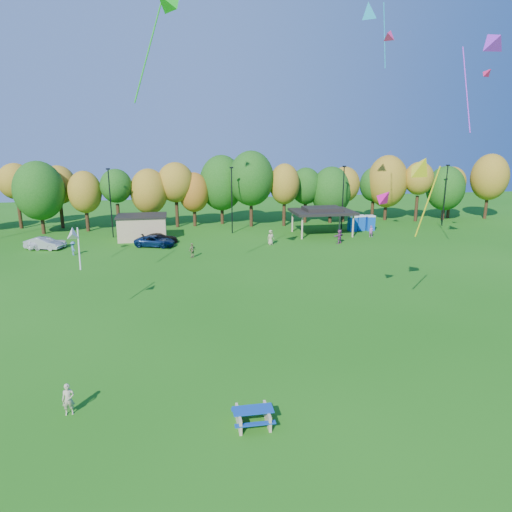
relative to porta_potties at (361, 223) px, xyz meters
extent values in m
plane|color=#19600F|center=(-20.38, -38.59, -1.10)|extent=(160.00, 160.00, 0.00)
cylinder|color=black|center=(-48.41, 10.33, 0.96)|extent=(0.50, 0.50, 4.12)
ellipsoid|color=olive|center=(-48.41, 10.33, 5.76)|extent=(4.78, 4.78, 5.18)
cylinder|color=black|center=(-44.13, 5.60, 0.68)|extent=(0.50, 0.50, 3.56)
ellipsoid|color=#144C0F|center=(-44.13, 5.60, 4.84)|extent=(6.62, 6.62, 8.00)
cylinder|color=black|center=(-42.50, 9.66, 0.80)|extent=(0.50, 0.50, 3.79)
ellipsoid|color=olive|center=(-42.50, 9.66, 5.22)|extent=(4.94, 4.94, 5.58)
cylinder|color=black|center=(-38.39, 6.42, 0.57)|extent=(0.50, 0.50, 3.34)
ellipsoid|color=olive|center=(-38.39, 6.42, 4.47)|extent=(4.61, 4.61, 5.88)
cylinder|color=black|center=(-34.10, 6.25, 0.81)|extent=(0.50, 0.50, 3.82)
ellipsoid|color=#144C0F|center=(-34.10, 6.25, 5.26)|extent=(4.43, 4.43, 4.73)
cylinder|color=black|center=(-29.68, 6.91, 0.53)|extent=(0.50, 0.50, 3.25)
ellipsoid|color=olive|center=(-29.68, 6.91, 4.32)|extent=(5.33, 5.33, 6.53)
cylinder|color=black|center=(-25.83, 7.48, 0.88)|extent=(0.50, 0.50, 3.96)
ellipsoid|color=olive|center=(-25.83, 7.48, 5.51)|extent=(5.31, 5.31, 5.82)
cylinder|color=black|center=(-23.23, 7.75, 0.43)|extent=(0.50, 0.50, 3.05)
ellipsoid|color=#995914|center=(-23.23, 7.75, 3.98)|extent=(4.54, 4.54, 5.87)
cylinder|color=black|center=(-18.96, 8.94, 0.79)|extent=(0.50, 0.50, 3.77)
ellipsoid|color=#144C0F|center=(-18.96, 8.94, 5.19)|extent=(6.69, 6.69, 8.35)
cylinder|color=black|center=(-14.92, 5.94, 1.04)|extent=(0.50, 0.50, 4.28)
ellipsoid|color=#144C0F|center=(-14.92, 5.94, 6.04)|extent=(6.64, 6.64, 8.01)
cylinder|color=black|center=(-9.96, 5.62, 0.78)|extent=(0.50, 0.50, 3.76)
ellipsoid|color=olive|center=(-9.96, 5.62, 5.17)|extent=(4.49, 4.49, 6.02)
cylinder|color=black|center=(-6.09, 7.66, 0.62)|extent=(0.50, 0.50, 3.43)
ellipsoid|color=#144C0F|center=(-6.09, 7.66, 4.62)|extent=(4.77, 4.77, 5.63)
cylinder|color=black|center=(-2.27, 6.80, 0.38)|extent=(0.50, 0.50, 2.95)
ellipsoid|color=#144C0F|center=(-2.27, 6.80, 3.83)|extent=(6.14, 6.14, 7.54)
cylinder|color=black|center=(0.01, 7.27, 0.66)|extent=(0.50, 0.50, 3.52)
ellipsoid|color=olive|center=(0.01, 7.27, 4.77)|extent=(4.78, 4.78, 5.53)
cylinder|color=black|center=(5.68, 8.92, 0.60)|extent=(0.50, 0.50, 3.39)
ellipsoid|color=#144C0F|center=(5.68, 8.92, 4.55)|extent=(4.54, 4.54, 5.46)
cylinder|color=black|center=(7.32, 7.64, 0.76)|extent=(0.50, 0.50, 3.72)
ellipsoid|color=olive|center=(7.32, 7.64, 5.10)|extent=(6.32, 6.32, 8.24)
cylinder|color=black|center=(11.61, 5.68, 0.93)|extent=(0.50, 0.50, 4.06)
ellipsoid|color=olive|center=(11.61, 5.68, 5.67)|extent=(4.50, 4.50, 5.13)
cylinder|color=black|center=(16.69, 6.21, 0.43)|extent=(0.50, 0.50, 3.05)
ellipsoid|color=#144C0F|center=(16.69, 6.21, 3.99)|extent=(5.97, 5.97, 7.05)
cylinder|color=black|center=(18.61, 7.76, 0.68)|extent=(0.50, 0.50, 3.55)
ellipsoid|color=olive|center=(18.61, 7.76, 4.83)|extent=(4.60, 4.60, 4.99)
cylinder|color=black|center=(24.13, 5.92, 0.94)|extent=(0.50, 0.50, 4.07)
ellipsoid|color=olive|center=(24.13, 5.92, 5.68)|extent=(5.83, 5.83, 7.42)
cylinder|color=black|center=(-34.38, 1.41, 3.40)|extent=(0.16, 0.16, 9.00)
cube|color=black|center=(-34.38, 1.41, 7.90)|extent=(0.50, 0.25, 0.18)
cylinder|color=black|center=(-18.38, 1.41, 3.40)|extent=(0.16, 0.16, 9.00)
cube|color=black|center=(-18.38, 1.41, 7.90)|extent=(0.50, 0.25, 0.18)
cylinder|color=black|center=(-2.38, 1.41, 3.40)|extent=(0.16, 0.16, 9.00)
cube|color=black|center=(-2.38, 1.41, 7.90)|extent=(0.50, 0.25, 0.18)
cylinder|color=black|center=(13.62, 1.41, 3.40)|extent=(0.16, 0.16, 9.00)
cube|color=black|center=(13.62, 1.41, 7.90)|extent=(0.50, 0.25, 0.18)
cube|color=tan|center=(-30.38, -0.59, 0.40)|extent=(6.00, 4.00, 3.00)
cube|color=black|center=(-30.38, -0.59, 2.03)|extent=(6.30, 4.30, 0.25)
cylinder|color=tan|center=(-9.88, -4.09, 0.40)|extent=(0.24, 0.24, 3.00)
cylinder|color=tan|center=(-2.88, -4.09, 0.40)|extent=(0.24, 0.24, 3.00)
cylinder|color=tan|center=(-9.88, 0.91, 0.40)|extent=(0.24, 0.24, 3.00)
cylinder|color=tan|center=(-2.88, 0.91, 0.40)|extent=(0.24, 0.24, 3.00)
cube|color=black|center=(-6.38, -1.59, 2.05)|extent=(8.20, 6.20, 0.35)
cube|color=black|center=(-6.38, -1.59, 2.45)|extent=(5.00, 3.50, 0.45)
cube|color=#0E49B6|center=(-1.30, -0.05, -0.10)|extent=(1.10, 1.10, 2.00)
cube|color=silver|center=(-1.30, -0.05, 0.99)|extent=(1.15, 1.15, 0.18)
cube|color=#0E49B6|center=(0.00, 0.20, -0.10)|extent=(1.10, 1.10, 2.00)
cube|color=silver|center=(0.00, 0.20, 0.99)|extent=(1.15, 1.15, 0.18)
cube|color=#0E49B6|center=(1.30, -0.14, -0.10)|extent=(1.10, 1.10, 2.00)
cube|color=silver|center=(1.30, -0.14, 0.99)|extent=(1.15, 1.15, 0.18)
cube|color=tan|center=(-23.72, -42.47, -0.73)|extent=(0.13, 1.48, 0.74)
cube|color=tan|center=(-22.39, -42.48, -0.73)|extent=(0.13, 1.48, 0.74)
cube|color=#113D98|center=(-23.05, -42.47, -0.33)|extent=(1.84, 0.77, 0.06)
cube|color=#113D98|center=(-23.05, -43.11, -0.65)|extent=(1.84, 0.26, 0.05)
cube|color=#113D98|center=(-23.05, -41.84, -0.65)|extent=(1.84, 0.26, 0.05)
imported|color=tan|center=(-31.50, -40.12, -0.31)|extent=(0.61, 0.44, 1.57)
imported|color=white|center=(-41.30, -3.79, -0.38)|extent=(4.52, 2.67, 1.44)
imported|color=#A2A2A7|center=(-41.65, -4.22, -0.38)|extent=(4.60, 2.84, 1.43)
imported|color=#0D244F|center=(-28.69, -5.06, -0.43)|extent=(5.27, 3.66, 1.34)
imported|color=black|center=(-28.13, -3.44, -0.45)|extent=(4.70, 2.60, 1.29)
imported|color=#AC51A3|center=(-0.41, -4.45, -0.32)|extent=(0.62, 0.45, 1.55)
imported|color=teal|center=(-37.58, -7.81, -0.31)|extent=(0.93, 1.16, 1.57)
imported|color=olive|center=(-24.44, -11.28, -0.28)|extent=(0.99, 0.94, 1.64)
imported|color=#873875|center=(-5.99, -7.44, -0.19)|extent=(1.72, 1.29, 1.81)
imported|color=tan|center=(-14.60, -6.58, -0.17)|extent=(1.04, 0.84, 1.86)
cone|color=#28BAFE|center=(-6.20, -13.34, 24.12)|extent=(2.80, 2.88, 2.29)
cylinder|color=#28BAFE|center=(-5.05, -14.73, 21.42)|extent=(1.45, 1.71, 5.67)
cone|color=yellow|center=(-10.06, -32.50, 9.91)|extent=(1.78, 2.20, 1.97)
cylinder|color=yellow|center=(-10.29, -33.98, 7.66)|extent=(0.38, 1.80, 4.73)
cylinder|color=#16A816|center=(-27.46, -26.75, 17.26)|extent=(2.21, 1.32, 6.61)
cone|color=#A929DE|center=(0.12, -23.90, 19.51)|extent=(2.09, 2.69, 2.57)
cylinder|color=#A929DE|center=(-0.05, -21.51, 15.91)|extent=(0.31, 2.83, 7.55)
cone|color=#D70B78|center=(-12.26, -32.08, 7.89)|extent=(1.58, 1.71, 1.37)
cone|color=silver|center=(-32.98, -28.84, 5.56)|extent=(1.05, 1.31, 1.19)
cylinder|color=silver|center=(-32.85, -27.95, 4.21)|extent=(0.26, 1.12, 2.85)
cone|color=#E21A55|center=(4.18, -18.32, 17.88)|extent=(1.17, 1.37, 1.19)
cone|color=#ED276B|center=(-6.25, -18.39, 20.84)|extent=(1.86, 1.90, 1.52)
camera|label=1|loc=(-26.17, -60.55, 11.60)|focal=32.00mm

